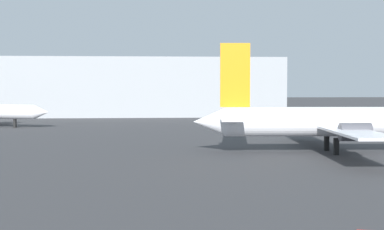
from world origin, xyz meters
name	(u,v)px	position (x,y,z in m)	size (l,w,h in m)	color
airplane_on_taxiway	(339,122)	(18.35, 44.95, 2.97)	(28.62, 27.60, 10.36)	white
terminal_building	(106,87)	(-8.74, 115.39, 6.08)	(73.98, 21.11, 12.16)	#999EA3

